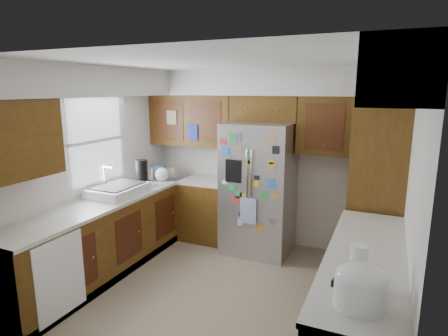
{
  "coord_description": "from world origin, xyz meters",
  "views": [
    {
      "loc": [
        1.59,
        -3.52,
        2.24
      ],
      "look_at": [
        -0.14,
        0.35,
        1.34
      ],
      "focal_mm": 30.0,
      "sensor_mm": 36.0,
      "label": 1
    }
  ],
  "objects_px": {
    "pantry": "(377,189)",
    "fridge": "(259,188)",
    "paper_towel": "(359,264)",
    "rice_cooker": "(360,285)"
  },
  "relations": [
    {
      "from": "pantry",
      "to": "fridge",
      "type": "distance_m",
      "value": 1.51
    },
    {
      "from": "paper_towel",
      "to": "pantry",
      "type": "bearing_deg",
      "value": 89.08
    },
    {
      "from": "fridge",
      "to": "paper_towel",
      "type": "distance_m",
      "value": 2.62
    },
    {
      "from": "pantry",
      "to": "rice_cooker",
      "type": "xyz_separation_m",
      "value": [
        -0.0,
        -2.42,
        -0.01
      ]
    },
    {
      "from": "rice_cooker",
      "to": "pantry",
      "type": "bearing_deg",
      "value": 89.99
    },
    {
      "from": "rice_cooker",
      "to": "paper_towel",
      "type": "bearing_deg",
      "value": 96.11
    },
    {
      "from": "fridge",
      "to": "rice_cooker",
      "type": "distance_m",
      "value": 2.9
    },
    {
      "from": "pantry",
      "to": "paper_towel",
      "type": "height_order",
      "value": "pantry"
    },
    {
      "from": "pantry",
      "to": "paper_towel",
      "type": "bearing_deg",
      "value": -90.92
    },
    {
      "from": "rice_cooker",
      "to": "paper_towel",
      "type": "relative_size",
      "value": 1.18
    }
  ]
}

